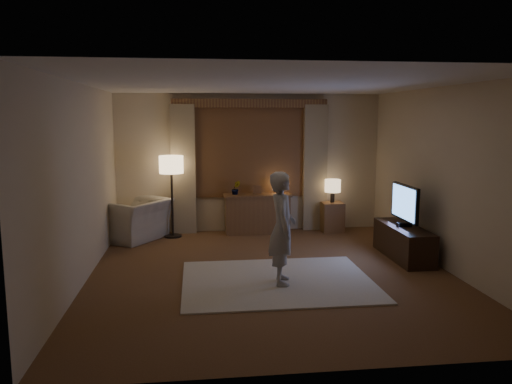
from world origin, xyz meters
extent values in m
cube|color=brown|center=(0.00, 0.00, -0.01)|extent=(5.00, 5.50, 0.02)
cube|color=silver|center=(0.00, 0.00, 2.61)|extent=(5.00, 5.50, 0.02)
cube|color=beige|center=(0.00, 2.76, 1.30)|extent=(5.00, 0.02, 2.60)
cube|color=beige|center=(0.00, -2.76, 1.30)|extent=(5.00, 0.02, 2.60)
cube|color=beige|center=(-2.51, 0.00, 1.30)|extent=(0.02, 5.50, 2.60)
cube|color=beige|center=(2.51, 0.00, 1.30)|extent=(0.02, 5.50, 2.60)
cube|color=black|center=(0.00, 2.73, 1.55)|extent=(2.00, 0.01, 1.70)
cube|color=brown|center=(0.00, 2.72, 1.55)|extent=(2.08, 0.04, 1.78)
cube|color=tan|center=(-1.25, 2.65, 1.20)|extent=(0.45, 0.12, 2.40)
cube|color=tan|center=(1.25, 2.65, 1.20)|extent=(0.45, 0.12, 2.40)
cube|color=brown|center=(0.00, 2.67, 2.42)|extent=(2.90, 0.14, 0.16)
cube|color=beige|center=(0.03, -0.36, 0.01)|extent=(2.50, 2.00, 0.02)
cube|color=brown|center=(0.11, 2.50, 0.35)|extent=(1.20, 0.40, 0.70)
cube|color=brown|center=(0.11, 2.50, 0.80)|extent=(0.16, 0.02, 0.20)
imported|color=#999999|center=(-0.29, 2.50, 0.85)|extent=(0.17, 0.13, 0.30)
cylinder|color=black|center=(0.51, 2.50, 0.76)|extent=(0.08, 0.08, 0.12)
cylinder|color=#FFD399|center=(0.51, 2.50, 0.91)|extent=(0.22, 0.22, 0.18)
cylinder|color=black|center=(-1.46, 2.36, 0.01)|extent=(0.31, 0.31, 0.03)
cylinder|color=black|center=(-1.46, 2.36, 0.59)|extent=(0.04, 0.04, 1.18)
cylinder|color=#FFD399|center=(-1.46, 2.36, 1.33)|extent=(0.43, 0.43, 0.31)
imported|color=#BFB79E|center=(-2.11, 2.25, 0.36)|extent=(1.42, 1.46, 0.72)
cube|color=brown|center=(1.55, 2.45, 0.28)|extent=(0.40, 0.40, 0.56)
cylinder|color=black|center=(1.55, 2.45, 0.66)|extent=(0.08, 0.08, 0.20)
cylinder|color=#FFD399|center=(1.55, 2.45, 0.88)|extent=(0.30, 0.30, 0.24)
cube|color=black|center=(2.15, 0.53, 0.25)|extent=(0.45, 1.40, 0.50)
cube|color=black|center=(2.15, 0.53, 0.53)|extent=(0.22, 0.10, 0.06)
cube|color=black|center=(2.15, 0.53, 0.87)|extent=(0.05, 0.89, 0.55)
cube|color=#5591E7|center=(2.12, 0.53, 0.87)|extent=(0.00, 0.83, 0.49)
imported|color=#B4AEA6|center=(0.07, -0.46, 0.75)|extent=(0.40, 0.56, 1.46)
camera|label=1|loc=(-1.02, -6.65, 2.16)|focal=35.00mm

